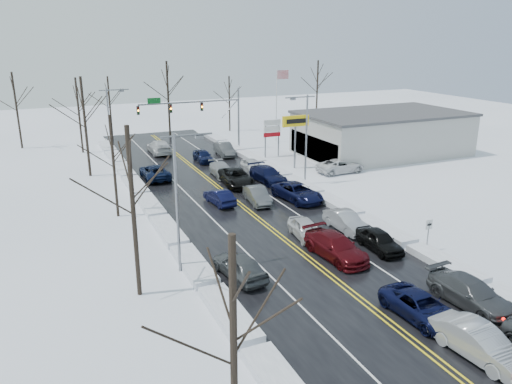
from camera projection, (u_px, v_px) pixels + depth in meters
name	position (u px, v px, depth m)	size (l,w,h in m)	color
ground	(272.00, 230.00, 38.92)	(160.00, 160.00, 0.00)	white
road_surface	(262.00, 221.00, 40.66)	(14.00, 84.00, 0.01)	black
snow_bank_left	(170.00, 236.00, 37.73)	(1.59, 72.00, 0.50)	silver
snow_bank_right	(341.00, 209.00, 43.59)	(1.59, 72.00, 0.50)	silver
traffic_signal_mast	(201.00, 110.00, 63.00)	(13.28, 0.39, 8.00)	slate
tires_plus_sign	(296.00, 125.00, 55.41)	(3.20, 0.34, 6.00)	slate
used_vehicles_sign	(272.00, 130.00, 61.15)	(2.20, 0.22, 4.65)	slate
speed_limit_sign	(429.00, 229.00, 34.61)	(0.55, 0.09, 2.35)	slate
flagpole	(278.00, 100.00, 69.14)	(1.87, 1.20, 10.00)	silver
dealership_building	(382.00, 133.00, 63.06)	(20.40, 12.40, 5.30)	#A5A5A1
streetlight_ne	(305.00, 133.00, 49.24)	(3.20, 0.25, 9.00)	slate
streetlight_sw	(180.00, 192.00, 30.63)	(3.20, 0.25, 9.00)	slate
streetlight_nw	(111.00, 122.00, 55.04)	(3.20, 0.25, 9.00)	slate
tree_left_a	(233.00, 316.00, 15.34)	(3.60, 3.60, 9.00)	#2D231C
tree_left_b	(131.00, 180.00, 27.14)	(4.00, 4.00, 10.00)	#2D231C
tree_left_c	(112.00, 147.00, 40.05)	(3.40, 3.40, 8.50)	#2D231C
tree_left_d	(83.00, 108.00, 51.57)	(4.20, 4.20, 10.50)	#2D231C
tree_left_e	(78.00, 101.00, 62.40)	(3.80, 3.80, 9.50)	#2D231C
tree_far_a	(15.00, 96.00, 64.75)	(4.00, 4.00, 10.00)	#2D231C
tree_far_b	(109.00, 96.00, 70.46)	(3.60, 3.60, 9.00)	#2D231C
tree_far_c	(168.00, 85.00, 71.38)	(4.40, 4.40, 11.00)	#2D231C
tree_far_d	(229.00, 93.00, 77.07)	(3.40, 3.40, 8.50)	#2D231C
tree_far_e	(318.00, 80.00, 83.25)	(4.20, 4.20, 10.50)	#2D231C
queued_car_1	(477.00, 357.00, 23.56)	(1.68, 4.81, 1.58)	#ACAEB4
queued_car_2	(420.00, 318.00, 26.82)	(2.24, 4.86, 1.35)	black
queued_car_3	(335.00, 257.00, 34.09)	(2.24, 5.52, 1.60)	#49090E
queued_car_4	(305.00, 238.00, 37.39)	(1.68, 4.18, 1.43)	silver
queued_car_5	(257.00, 203.00, 45.11)	(1.54, 4.42, 1.46)	#464A4C
queued_car_6	(236.00, 185.00, 50.50)	(2.68, 5.82, 1.62)	black
queued_car_7	(222.00, 176.00, 53.73)	(1.94, 4.78, 1.39)	#999CA0
queued_car_8	(203.00, 162.00, 59.71)	(1.71, 4.24, 1.44)	#0B1233
queued_car_11	(469.00, 305.00, 28.07)	(2.16, 5.31, 1.54)	#404245
queued_car_12	(379.00, 250.00, 35.29)	(1.73, 4.30, 1.46)	black
queued_car_13	(345.00, 230.00, 38.84)	(1.56, 4.49, 1.48)	#9C9FA4
queued_car_14	(297.00, 200.00, 45.83)	(2.59, 5.62, 1.56)	black
queued_car_15	(268.00, 182.00, 51.48)	(2.20, 5.42, 1.57)	black
queued_car_16	(253.00, 173.00, 54.89)	(1.79, 4.46, 1.52)	silver
queued_car_17	(225.00, 156.00, 62.77)	(1.68, 4.82, 1.59)	#404245
oncoming_car_0	(220.00, 204.00, 44.81)	(1.44, 4.13, 1.36)	black
oncoming_car_1	(155.00, 179.00, 52.63)	(2.56, 5.55, 1.54)	#0B1533
oncoming_car_2	(160.00, 153.00, 63.93)	(2.38, 5.86, 1.70)	silver
oncoming_car_3	(240.00, 277.00, 31.31)	(1.88, 4.67, 1.59)	#45494B
parked_car_0	(340.00, 173.00, 55.05)	(2.50, 5.43, 1.51)	white
parked_car_1	(342.00, 163.00, 59.26)	(2.07, 5.08, 1.47)	silver
parked_car_2	(302.00, 153.00, 63.96)	(1.61, 3.99, 1.36)	#BABABC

